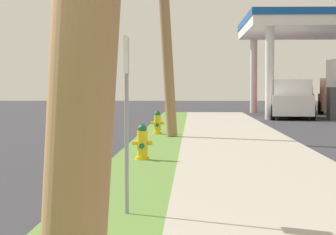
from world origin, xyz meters
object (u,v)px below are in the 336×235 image
fire_hydrant_nearest (74,224)px  fire_hydrant_second (142,144)px  truck_white_on_apron (292,101)px  street_sign_post (127,87)px  truck_red_at_forecourt (291,98)px  fire_hydrant_third (157,124)px  car_teal_by_near_pump (289,100)px

fire_hydrant_nearest → fire_hydrant_second: 9.06m
fire_hydrant_nearest → truck_white_on_apron: truck_white_on_apron is taller
street_sign_post → truck_red_at_forecourt: size_ratio=0.39×
fire_hydrant_nearest → fire_hydrant_third: 17.42m
fire_hydrant_nearest → car_teal_by_near_pump: size_ratio=0.16×
car_teal_by_near_pump → truck_white_on_apron: size_ratio=0.82×
fire_hydrant_nearest → street_sign_post: street_sign_post is taller
fire_hydrant_third → truck_white_on_apron: (6.14, 14.43, 0.47)m
street_sign_post → truck_white_on_apron: bearing=78.8°
truck_red_at_forecourt → truck_white_on_apron: size_ratio=0.98×
truck_white_on_apron → street_sign_post: bearing=-101.2°
fire_hydrant_second → car_teal_by_near_pump: car_teal_by_near_pump is taller
street_sign_post → truck_white_on_apron: (5.80, 29.41, -0.72)m
fire_hydrant_third → car_teal_by_near_pump: 26.00m
fire_hydrant_third → car_teal_by_near_pump: (7.36, 24.93, 0.28)m
truck_red_at_forecourt → car_teal_by_near_pump: bearing=84.9°
fire_hydrant_second → truck_red_at_forecourt: 31.12m
fire_hydrant_nearest → fire_hydrant_third: (-0.09, 17.42, 0.00)m
fire_hydrant_third → truck_red_at_forecourt: 23.08m
fire_hydrant_nearest → truck_white_on_apron: bearing=79.2°
truck_white_on_apron → car_teal_by_near_pump: bearing=83.4°
car_teal_by_near_pump → truck_red_at_forecourt: size_ratio=0.84×
fire_hydrant_nearest → truck_red_at_forecourt: bearing=79.9°
street_sign_post → truck_red_at_forecourt: 37.56m
fire_hydrant_third → car_teal_by_near_pump: size_ratio=0.16×
street_sign_post → car_teal_by_near_pump: size_ratio=0.46×
fire_hydrant_nearest → truck_red_at_forecourt: size_ratio=0.14×
fire_hydrant_nearest → street_sign_post: 2.73m
car_teal_by_near_pump → truck_red_at_forecourt: truck_red_at_forecourt is taller
street_sign_post → fire_hydrant_second: bearing=92.2°
fire_hydrant_nearest → car_teal_by_near_pump: 42.97m
fire_hydrant_second → truck_red_at_forecourt: truck_red_at_forecourt is taller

